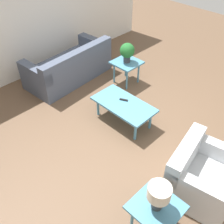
{
  "coord_description": "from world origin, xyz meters",
  "views": [
    {
      "loc": [
        -2.29,
        2.59,
        3.44
      ],
      "look_at": [
        0.12,
        0.17,
        0.55
      ],
      "focal_mm": 42.0,
      "sensor_mm": 36.0,
      "label": 1
    }
  ],
  "objects_px": {
    "side_table_lamp": "(156,210)",
    "table_lamp": "(159,194)",
    "coffee_table": "(124,105)",
    "side_table_plant": "(127,65)",
    "armchair": "(200,176)",
    "sofa": "(70,67)",
    "potted_plant": "(127,51)"
  },
  "relations": [
    {
      "from": "side_table_plant",
      "to": "potted_plant",
      "type": "distance_m",
      "value": 0.33
    },
    {
      "from": "sofa",
      "to": "potted_plant",
      "type": "distance_m",
      "value": 1.4
    },
    {
      "from": "side_table_plant",
      "to": "side_table_lamp",
      "type": "distance_m",
      "value": 3.49
    },
    {
      "from": "sofa",
      "to": "coffee_table",
      "type": "relative_size",
      "value": 1.74
    },
    {
      "from": "side_table_plant",
      "to": "potted_plant",
      "type": "relative_size",
      "value": 1.32
    },
    {
      "from": "armchair",
      "to": "coffee_table",
      "type": "bearing_deg",
      "value": 69.22
    },
    {
      "from": "coffee_table",
      "to": "potted_plant",
      "type": "bearing_deg",
      "value": -49.73
    },
    {
      "from": "side_table_plant",
      "to": "side_table_lamp",
      "type": "xyz_separation_m",
      "value": [
        -2.61,
        2.32,
        0.0
      ]
    },
    {
      "from": "side_table_plant",
      "to": "table_lamp",
      "type": "bearing_deg",
      "value": 138.35
    },
    {
      "from": "sofa",
      "to": "table_lamp",
      "type": "distance_m",
      "value": 3.97
    },
    {
      "from": "side_table_lamp",
      "to": "potted_plant",
      "type": "xyz_separation_m",
      "value": [
        2.61,
        -2.32,
        0.33
      ]
    },
    {
      "from": "armchair",
      "to": "potted_plant",
      "type": "height_order",
      "value": "potted_plant"
    },
    {
      "from": "side_table_lamp",
      "to": "coffee_table",
      "type": "bearing_deg",
      "value": -36.55
    },
    {
      "from": "coffee_table",
      "to": "side_table_plant",
      "type": "distance_m",
      "value": 1.36
    },
    {
      "from": "coffee_table",
      "to": "side_table_lamp",
      "type": "relative_size",
      "value": 2.04
    },
    {
      "from": "sofa",
      "to": "table_lamp",
      "type": "xyz_separation_m",
      "value": [
        -3.64,
        1.5,
        0.49
      ]
    },
    {
      "from": "coffee_table",
      "to": "side_table_lamp",
      "type": "xyz_separation_m",
      "value": [
        -1.73,
        1.28,
        0.08
      ]
    },
    {
      "from": "sofa",
      "to": "coffee_table",
      "type": "bearing_deg",
      "value": 79.19
    },
    {
      "from": "side_table_lamp",
      "to": "table_lamp",
      "type": "bearing_deg",
      "value": 0.0
    },
    {
      "from": "coffee_table",
      "to": "armchair",
      "type": "bearing_deg",
      "value": 169.62
    },
    {
      "from": "sofa",
      "to": "coffee_table",
      "type": "height_order",
      "value": "sofa"
    },
    {
      "from": "armchair",
      "to": "potted_plant",
      "type": "distance_m",
      "value": 3.07
    },
    {
      "from": "coffee_table",
      "to": "side_table_plant",
      "type": "height_order",
      "value": "side_table_plant"
    },
    {
      "from": "coffee_table",
      "to": "side_table_plant",
      "type": "bearing_deg",
      "value": -49.73
    },
    {
      "from": "armchair",
      "to": "side_table_plant",
      "type": "xyz_separation_m",
      "value": [
        2.7,
        -1.37,
        0.15
      ]
    },
    {
      "from": "armchair",
      "to": "coffee_table",
      "type": "distance_m",
      "value": 1.85
    },
    {
      "from": "sofa",
      "to": "potted_plant",
      "type": "bearing_deg",
      "value": 124.28
    },
    {
      "from": "side_table_lamp",
      "to": "table_lamp",
      "type": "relative_size",
      "value": 1.48
    },
    {
      "from": "armchair",
      "to": "coffee_table",
      "type": "height_order",
      "value": "armchair"
    },
    {
      "from": "armchair",
      "to": "table_lamp",
      "type": "distance_m",
      "value": 1.07
    },
    {
      "from": "side_table_lamp",
      "to": "sofa",
      "type": "bearing_deg",
      "value": -22.43
    },
    {
      "from": "sofa",
      "to": "side_table_lamp",
      "type": "distance_m",
      "value": 3.94
    }
  ]
}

